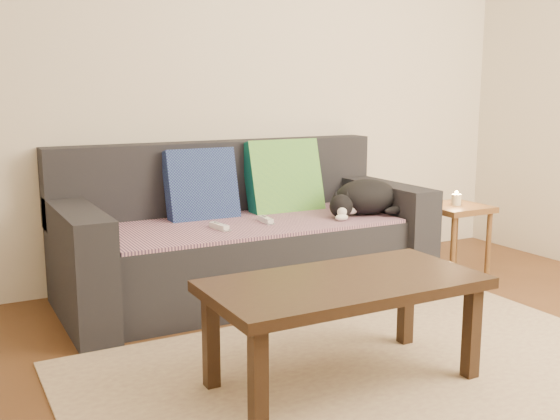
{
  "coord_description": "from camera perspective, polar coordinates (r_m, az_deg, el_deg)",
  "views": [
    {
      "loc": [
        -1.57,
        -1.82,
        1.19
      ],
      "look_at": [
        0.05,
        1.2,
        0.55
      ],
      "focal_mm": 42.0,
      "sensor_mm": 36.0,
      "label": 1
    }
  ],
  "objects": [
    {
      "name": "ground",
      "position": [
        2.68,
        11.71,
        -15.99
      ],
      "size": [
        4.5,
        4.5,
        0.0
      ],
      "primitive_type": "plane",
      "color": "brown",
      "rests_on": "ground"
    },
    {
      "name": "back_wall",
      "position": [
        4.13,
        -6.0,
        12.04
      ],
      "size": [
        4.5,
        0.04,
        2.6
      ],
      "primitive_type": "cube",
      "color": "beige",
      "rests_on": "ground"
    },
    {
      "name": "sofa",
      "position": [
        3.84,
        -3.29,
        -2.71
      ],
      "size": [
        2.1,
        0.94,
        0.87
      ],
      "color": "#232328",
      "rests_on": "ground"
    },
    {
      "name": "throw_blanket",
      "position": [
        3.73,
        -2.71,
        -1.19
      ],
      "size": [
        1.66,
        0.74,
        0.02
      ],
      "primitive_type": "cube",
      "color": "#352444",
      "rests_on": "sofa"
    },
    {
      "name": "cushion_navy",
      "position": [
        3.86,
        -6.88,
        2.16
      ],
      "size": [
        0.42,
        0.2,
        0.43
      ],
      "primitive_type": "cube",
      "rotation": [
        -0.24,
        0.0,
        0.0
      ],
      "color": "#141556",
      "rests_on": "throw_blanket"
    },
    {
      "name": "cushion_green",
      "position": [
        4.09,
        0.33,
        2.7
      ],
      "size": [
        0.48,
        0.25,
        0.5
      ],
      "primitive_type": "cube",
      "rotation": [
        -0.27,
        0.0,
        0.0
      ],
      "color": "#0E5A4B",
      "rests_on": "throw_blanket"
    },
    {
      "name": "cat",
      "position": [
        3.97,
        7.35,
        1.06
      ],
      "size": [
        0.54,
        0.43,
        0.21
      ],
      "rotation": [
        0.0,
        0.0,
        -0.39
      ],
      "color": "black",
      "rests_on": "throw_blanket"
    },
    {
      "name": "wii_remote_a",
      "position": [
        3.54,
        -5.32,
        -1.44
      ],
      "size": [
        0.06,
        0.15,
        0.03
      ],
      "primitive_type": "cube",
      "rotation": [
        0.0,
        0.0,
        1.72
      ],
      "color": "white",
      "rests_on": "throw_blanket"
    },
    {
      "name": "wii_remote_b",
      "position": [
        3.71,
        -1.26,
        -0.86
      ],
      "size": [
        0.05,
        0.15,
        0.03
      ],
      "primitive_type": "cube",
      "rotation": [
        0.0,
        0.0,
        1.5
      ],
      "color": "white",
      "rests_on": "throw_blanket"
    },
    {
      "name": "side_table",
      "position": [
        4.3,
        15.02,
        -0.65
      ],
      "size": [
        0.37,
        0.37,
        0.46
      ],
      "color": "brown",
      "rests_on": "ground"
    },
    {
      "name": "candle",
      "position": [
        4.28,
        15.1,
        0.9
      ],
      "size": [
        0.06,
        0.06,
        0.09
      ],
      "color": "beige",
      "rests_on": "side_table"
    },
    {
      "name": "rug",
      "position": [
        2.78,
        9.67,
        -14.75
      ],
      "size": [
        2.5,
        1.8,
        0.01
      ],
      "primitive_type": "cube",
      "color": "tan",
      "rests_on": "ground"
    },
    {
      "name": "coffee_table",
      "position": [
        2.64,
        5.62,
        -7.17
      ],
      "size": [
        1.11,
        0.55,
        0.44
      ],
      "color": "black",
      "rests_on": "rug"
    }
  ]
}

